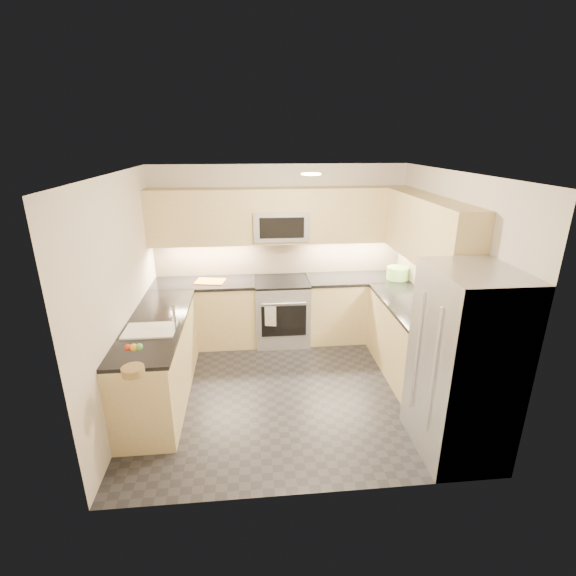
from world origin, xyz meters
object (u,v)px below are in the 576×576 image
at_px(refrigerator, 463,365).
at_px(microwave, 281,225).
at_px(gas_range, 282,311).
at_px(fruit_basket, 133,371).
at_px(utensil_bowl, 398,273).
at_px(cutting_board, 210,281).

bearing_deg(refrigerator, microwave, 119.62).
height_order(gas_range, fruit_basket, fruit_basket).
relative_size(utensil_bowl, cutting_board, 0.76).
bearing_deg(fruit_basket, utensil_bowl, 36.11).
bearing_deg(microwave, cutting_board, -173.85).
bearing_deg(refrigerator, cutting_board, 135.12).
height_order(gas_range, utensil_bowl, utensil_bowl).
relative_size(microwave, fruit_basket, 3.98).
xyz_separation_m(gas_range, fruit_basket, (-1.46, -2.37, 0.52)).
height_order(gas_range, refrigerator, refrigerator).
bearing_deg(utensil_bowl, microwave, 171.81).
bearing_deg(fruit_basket, gas_range, 58.40).
bearing_deg(gas_range, microwave, 90.00).
bearing_deg(cutting_board, utensil_bowl, -2.78).
distance_m(microwave, fruit_basket, 2.98).
xyz_separation_m(gas_range, microwave, (0.00, 0.12, 1.24)).
distance_m(gas_range, fruit_basket, 2.84).
bearing_deg(cutting_board, gas_range, -0.97).
distance_m(microwave, cutting_board, 1.26).
bearing_deg(fruit_basket, microwave, 59.69).
bearing_deg(utensil_bowl, refrigerator, -94.74).
height_order(microwave, cutting_board, microwave).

